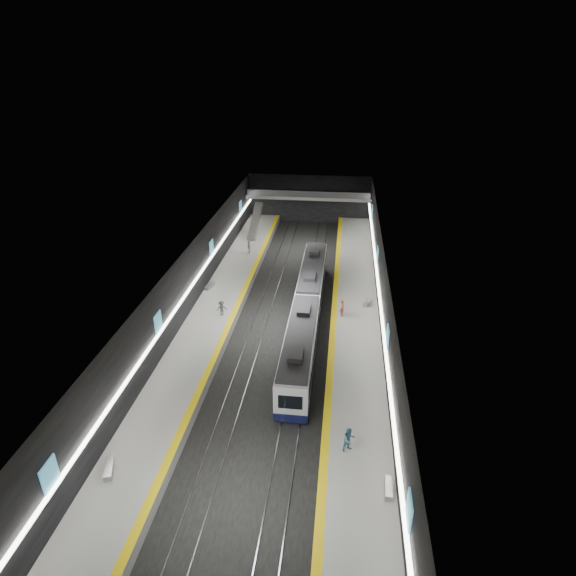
# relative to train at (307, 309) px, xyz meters

# --- Properties ---
(ground) EXTENTS (70.00, 70.00, 0.00)m
(ground) POSITION_rel_train_xyz_m (-2.50, -0.59, -2.20)
(ground) COLOR black
(ground) RESTS_ON ground
(ceiling) EXTENTS (20.00, 70.00, 0.04)m
(ceiling) POSITION_rel_train_xyz_m (-2.50, -0.59, 5.80)
(ceiling) COLOR beige
(ceiling) RESTS_ON wall_left
(wall_left) EXTENTS (0.04, 70.00, 8.00)m
(wall_left) POSITION_rel_train_xyz_m (-12.50, -0.59, 1.80)
(wall_left) COLOR black
(wall_left) RESTS_ON ground
(wall_right) EXTENTS (0.04, 70.00, 8.00)m
(wall_right) POSITION_rel_train_xyz_m (7.50, -0.59, 1.80)
(wall_right) COLOR black
(wall_right) RESTS_ON ground
(wall_back) EXTENTS (20.00, 0.04, 8.00)m
(wall_back) POSITION_rel_train_xyz_m (-2.50, 34.41, 1.80)
(wall_back) COLOR black
(wall_back) RESTS_ON ground
(platform_left) EXTENTS (5.00, 70.00, 1.00)m
(platform_left) POSITION_rel_train_xyz_m (-10.00, -0.59, -1.70)
(platform_left) COLOR slate
(platform_left) RESTS_ON ground
(tile_surface_left) EXTENTS (5.00, 70.00, 0.02)m
(tile_surface_left) POSITION_rel_train_xyz_m (-10.00, -0.59, -1.19)
(tile_surface_left) COLOR #999995
(tile_surface_left) RESTS_ON platform_left
(tactile_strip_left) EXTENTS (0.60, 70.00, 0.02)m
(tactile_strip_left) POSITION_rel_train_xyz_m (-7.80, -0.59, -1.18)
(tactile_strip_left) COLOR yellow
(tactile_strip_left) RESTS_ON platform_left
(platform_right) EXTENTS (5.00, 70.00, 1.00)m
(platform_right) POSITION_rel_train_xyz_m (5.00, -0.59, -1.70)
(platform_right) COLOR slate
(platform_right) RESTS_ON ground
(tile_surface_right) EXTENTS (5.00, 70.00, 0.02)m
(tile_surface_right) POSITION_rel_train_xyz_m (5.00, -0.59, -1.19)
(tile_surface_right) COLOR #999995
(tile_surface_right) RESTS_ON platform_right
(tactile_strip_right) EXTENTS (0.60, 70.00, 0.02)m
(tactile_strip_right) POSITION_rel_train_xyz_m (2.80, -0.59, -1.18)
(tactile_strip_right) COLOR yellow
(tactile_strip_right) RESTS_ON platform_right
(rails) EXTENTS (6.52, 70.00, 0.12)m
(rails) POSITION_rel_train_xyz_m (-2.50, -0.59, -2.14)
(rails) COLOR gray
(rails) RESTS_ON ground
(train) EXTENTS (2.69, 30.05, 3.60)m
(train) POSITION_rel_train_xyz_m (0.00, 0.00, 0.00)
(train) COLOR #0F1137
(train) RESTS_ON ground
(ad_posters) EXTENTS (19.94, 53.50, 2.20)m
(ad_posters) POSITION_rel_train_xyz_m (-2.50, 0.41, 2.30)
(ad_posters) COLOR #409BC2
(ad_posters) RESTS_ON wall_left
(cove_light_left) EXTENTS (0.25, 68.60, 0.12)m
(cove_light_left) POSITION_rel_train_xyz_m (-12.30, -0.59, 1.60)
(cove_light_left) COLOR white
(cove_light_left) RESTS_ON wall_left
(cove_light_right) EXTENTS (0.25, 68.60, 0.12)m
(cove_light_right) POSITION_rel_train_xyz_m (7.30, -0.59, 1.60)
(cove_light_right) COLOR white
(cove_light_right) RESTS_ON wall_right
(mezzanine_bridge) EXTENTS (20.00, 3.00, 1.50)m
(mezzanine_bridge) POSITION_rel_train_xyz_m (-2.50, 32.33, 2.84)
(mezzanine_bridge) COLOR gray
(mezzanine_bridge) RESTS_ON wall_left
(escalator) EXTENTS (1.20, 7.50, 3.92)m
(escalator) POSITION_rel_train_xyz_m (-10.00, 25.41, 0.70)
(escalator) COLOR #99999E
(escalator) RESTS_ON platform_left
(bench_left_near) EXTENTS (1.14, 1.95, 0.46)m
(bench_left_near) POSITION_rel_train_xyz_m (-11.34, -21.76, -0.97)
(bench_left_near) COLOR #99999E
(bench_left_near) RESTS_ON platform_left
(bench_left_far) EXTENTS (0.89, 1.87, 0.44)m
(bench_left_far) POSITION_rel_train_xyz_m (-12.00, 5.97, -0.98)
(bench_left_far) COLOR #99999E
(bench_left_far) RESTS_ON platform_left
(bench_right_near) EXTENTS (0.58, 1.75, 0.42)m
(bench_right_near) POSITION_rel_train_xyz_m (7.00, -21.14, -0.99)
(bench_right_near) COLOR #99999E
(bench_right_near) RESTS_ON platform_right
(bench_right_far) EXTENTS (0.98, 1.85, 0.44)m
(bench_right_far) POSITION_rel_train_xyz_m (6.34, 4.01, -0.98)
(bench_right_far) COLOR #99999E
(bench_right_far) RESTS_ON platform_right
(passenger_right_a) EXTENTS (0.59, 0.77, 1.88)m
(passenger_right_a) POSITION_rel_train_xyz_m (3.62, 1.09, -0.26)
(passenger_right_a) COLOR #B65244
(passenger_right_a) RESTS_ON platform_right
(passenger_right_b) EXTENTS (1.17, 1.11, 1.90)m
(passenger_right_b) POSITION_rel_train_xyz_m (4.44, -17.97, -0.25)
(passenger_right_b) COLOR teal
(passenger_right_b) RESTS_ON platform_right
(passenger_left_a) EXTENTS (0.82, 1.19, 1.87)m
(passenger_left_a) POSITION_rel_train_xyz_m (-9.43, 17.17, -0.26)
(passenger_left_a) COLOR silver
(passenger_left_a) RESTS_ON platform_left
(passenger_left_b) EXTENTS (1.22, 0.95, 1.66)m
(passenger_left_b) POSITION_rel_train_xyz_m (-8.96, -0.29, -0.37)
(passenger_left_b) COLOR #3C3C43
(passenger_left_b) RESTS_ON platform_left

